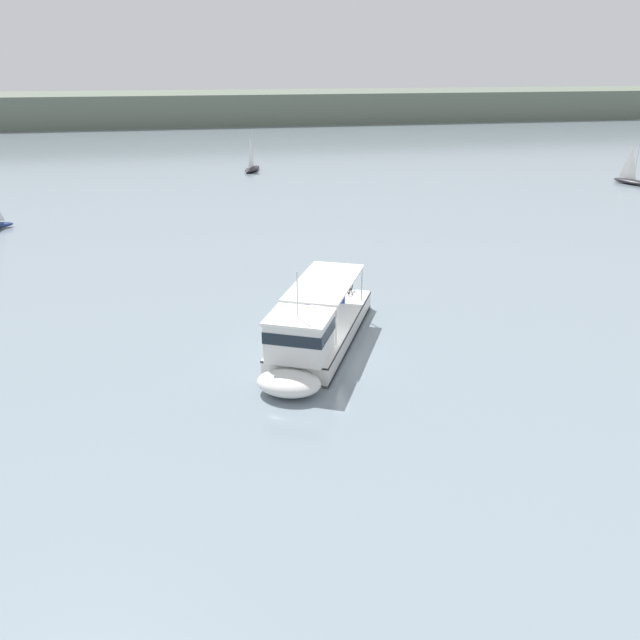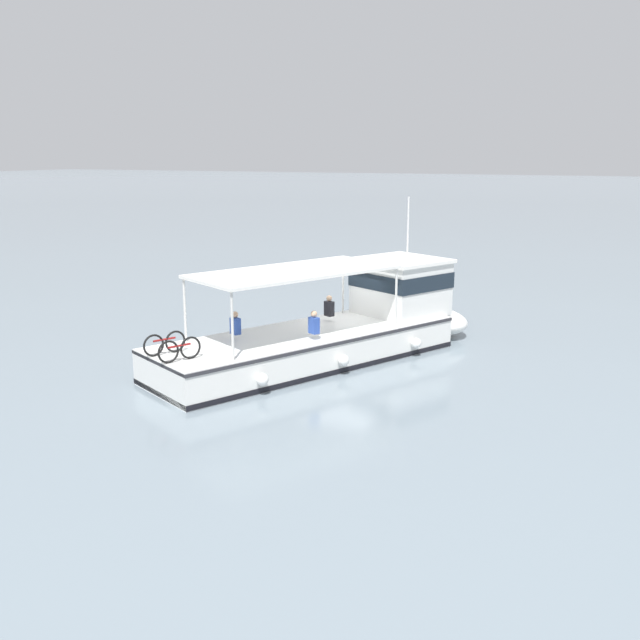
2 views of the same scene
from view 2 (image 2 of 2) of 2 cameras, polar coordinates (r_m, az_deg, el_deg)
ground_plane at (r=25.95m, az=1.88°, el=-2.28°), size 400.00×400.00×0.00m
ferry_main at (r=24.89m, az=1.82°, el=-0.53°), size 8.40×12.76×5.32m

